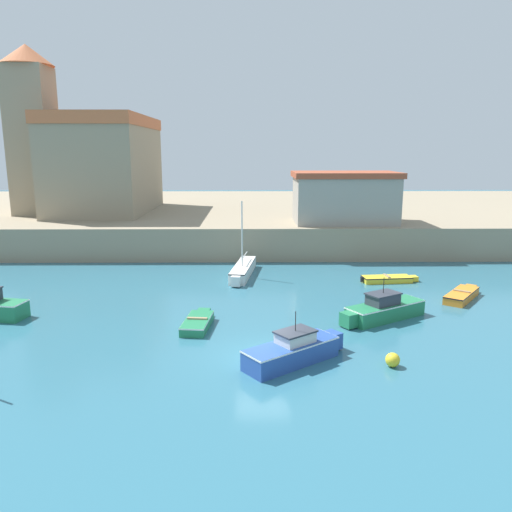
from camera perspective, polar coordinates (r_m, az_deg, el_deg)
ground_plane at (r=23.55m, az=0.76°, el=-11.37°), size 200.00×200.00×0.00m
quay_seawall at (r=61.98m, az=-0.11°, el=4.63°), size 120.00×40.00×2.87m
dinghy_orange_0 at (r=34.62m, az=22.48°, el=-4.12°), size 3.42×4.00×0.60m
motorboat_blue_2 at (r=22.77m, az=4.36°, el=-10.66°), size 4.87×4.06×2.38m
sailboat_white_4 at (r=37.93m, az=-1.50°, el=-1.56°), size 2.04×6.92×5.72m
dinghy_yellow_5 at (r=37.39m, az=14.86°, el=-2.53°), size 4.26×1.60×0.50m
dinghy_green_6 at (r=27.26m, az=-6.67°, el=-7.52°), size 1.60×3.72×0.58m
motorboat_green_7 at (r=29.10m, az=14.35°, el=-5.91°), size 5.34×3.87×2.45m
mooring_buoy at (r=23.16m, az=15.35°, el=-11.37°), size 0.64×0.64×0.64m
church at (r=56.46m, az=-17.99°, el=10.60°), size 13.76×16.38×16.66m
harbor_shed_near_wharf at (r=46.37m, az=10.07°, el=6.65°), size 9.40×6.01×4.59m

